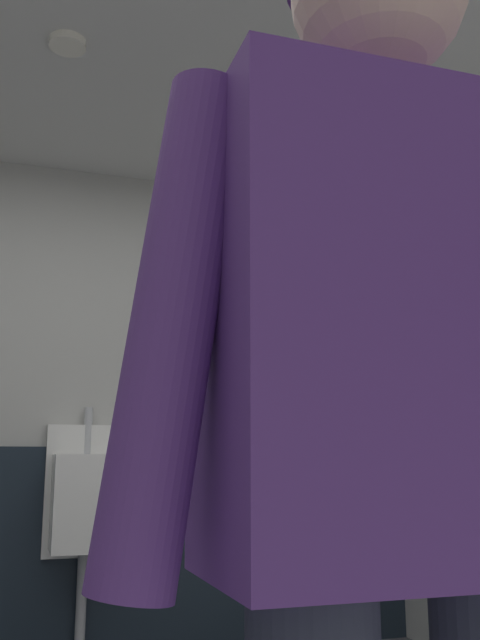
{
  "coord_description": "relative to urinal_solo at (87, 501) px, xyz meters",
  "views": [
    {
      "loc": [
        -0.42,
        -1.8,
        0.97
      ],
      "look_at": [
        -0.01,
        -0.5,
        1.25
      ],
      "focal_mm": 38.91,
      "sensor_mm": 36.0,
      "label": 1
    }
  ],
  "objects": [
    {
      "name": "soap_dispenser",
      "position": [
        0.72,
        0.12,
        0.44
      ],
      "size": [
        0.1,
        0.07,
        0.18
      ],
      "primitive_type": "cube",
      "color": "silver"
    },
    {
      "name": "wall_back",
      "position": [
        0.07,
        0.22,
        0.5
      ],
      "size": [
        4.08,
        0.12,
        2.54
      ],
      "primitive_type": "cube",
      "color": "#B2B2AD",
      "rests_on": "ground_plane"
    },
    {
      "name": "urinal_solo",
      "position": [
        0.0,
        0.0,
        0.0
      ],
      "size": [
        0.4,
        0.34,
        1.24
      ],
      "color": "white",
      "rests_on": "ground_plane"
    },
    {
      "name": "downlight_far",
      "position": [
        -0.26,
        -1.08,
        1.75
      ],
      "size": [
        0.14,
        0.14,
        0.03
      ],
      "primitive_type": "cylinder",
      "color": "white"
    },
    {
      "name": "trash_bin",
      "position": [
        1.51,
        -0.86,
        -0.46
      ],
      "size": [
        0.29,
        0.29,
        0.64
      ],
      "primitive_type": "cylinder",
      "color": "#38383D",
      "rests_on": "ground_plane"
    },
    {
      "name": "wainscot_band_back",
      "position": [
        0.07,
        0.14,
        -0.26
      ],
      "size": [
        3.48,
        0.03,
        1.04
      ],
      "primitive_type": "cube",
      "color": "#19232D",
      "rests_on": "ground_plane"
    },
    {
      "name": "person",
      "position": [
        0.06,
        -2.85,
        0.22
      ],
      "size": [
        0.65,
        0.6,
        1.68
      ],
      "color": "#2D3342",
      "rests_on": "ground_plane"
    }
  ]
}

